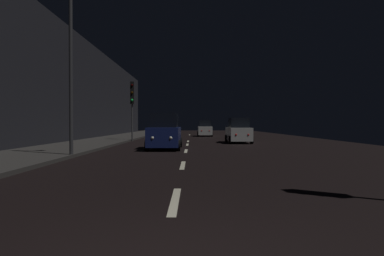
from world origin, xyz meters
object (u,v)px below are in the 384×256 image
object	(u,v)px
traffic_light_far_left	(132,98)
car_distant_taillights	(205,129)
car_approaching_headlights	(165,133)
car_parked_right_far	(238,131)
streetlamp_overhead	(80,43)

from	to	relation	value
traffic_light_far_left	car_distant_taillights	world-z (taller)	traffic_light_far_left
traffic_light_far_left	car_approaching_headlights	size ratio (longest dim) A/B	1.22
car_parked_right_far	car_approaching_headlights	bearing A→B (deg)	138.71
traffic_light_far_left	streetlamp_overhead	size ratio (longest dim) A/B	0.67
streetlamp_overhead	car_approaching_headlights	size ratio (longest dim) A/B	1.83
traffic_light_far_left	car_approaching_headlights	xyz separation A→B (m)	(3.50, -8.10, -2.75)
streetlamp_overhead	car_approaching_headlights	distance (m)	7.11
streetlamp_overhead	car_approaching_headlights	bearing A→B (deg)	55.99
traffic_light_far_left	car_parked_right_far	world-z (taller)	traffic_light_far_left
car_distant_taillights	car_approaching_headlights	bearing A→B (deg)	170.55
car_approaching_headlights	car_parked_right_far	bearing A→B (deg)	138.71
traffic_light_far_left	car_approaching_headlights	world-z (taller)	traffic_light_far_left
car_approaching_headlights	car_parked_right_far	distance (m)	7.96
traffic_light_far_left	car_approaching_headlights	bearing A→B (deg)	15.84
streetlamp_overhead	traffic_light_far_left	bearing A→B (deg)	91.05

